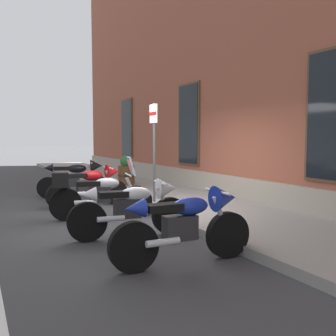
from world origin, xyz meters
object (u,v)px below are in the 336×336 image
(motorcycle_white_sport, at_px, (135,206))
(motorcycle_silver_touring, at_px, (97,193))
(barrel_planter, at_px, (126,172))
(motorcycle_black_sport, at_px, (76,177))
(parking_sign, at_px, (154,138))
(motorcycle_red_sport, at_px, (91,184))
(motorcycle_blue_sport, at_px, (188,223))

(motorcycle_white_sport, bearing_deg, motorcycle_silver_touring, -175.26)
(motorcycle_silver_touring, xyz_separation_m, barrel_planter, (-3.97, 2.20, 0.04))
(motorcycle_black_sport, relative_size, parking_sign, 0.82)
(motorcycle_red_sport, height_order, barrel_planter, barrel_planter)
(motorcycle_black_sport, xyz_separation_m, parking_sign, (2.39, 1.28, 1.10))
(motorcycle_silver_touring, bearing_deg, motorcycle_red_sport, 168.25)
(motorcycle_red_sport, relative_size, barrel_planter, 2.11)
(parking_sign, xyz_separation_m, barrel_planter, (-3.39, 0.61, -1.10))
(motorcycle_black_sport, relative_size, motorcycle_blue_sport, 0.94)
(motorcycle_red_sport, bearing_deg, motorcycle_silver_touring, -11.75)
(motorcycle_white_sport, bearing_deg, motorcycle_red_sport, 177.15)
(parking_sign, bearing_deg, motorcycle_red_sport, -123.48)
(motorcycle_red_sport, height_order, motorcycle_blue_sport, motorcycle_blue_sport)
(motorcycle_white_sport, xyz_separation_m, parking_sign, (-2.29, 1.45, 1.13))
(parking_sign, bearing_deg, motorcycle_silver_touring, -70.06)
(motorcycle_black_sport, relative_size, barrel_planter, 2.03)
(motorcycle_black_sport, distance_m, motorcycle_red_sport, 1.54)
(motorcycle_blue_sport, distance_m, parking_sign, 4.24)
(motorcycle_black_sport, relative_size, motorcycle_white_sport, 0.93)
(motorcycle_red_sport, height_order, parking_sign, parking_sign)
(motorcycle_blue_sport, bearing_deg, motorcycle_red_sport, 179.58)
(motorcycle_black_sport, bearing_deg, motorcycle_red_sport, -0.36)
(motorcycle_silver_touring, bearing_deg, motorcycle_blue_sport, 4.58)
(parking_sign, bearing_deg, motorcycle_black_sport, -151.77)
(parking_sign, relative_size, barrel_planter, 2.46)
(motorcycle_silver_touring, xyz_separation_m, motorcycle_white_sport, (1.71, 0.14, 0.01))
(motorcycle_white_sport, relative_size, motorcycle_blue_sport, 1.01)
(motorcycle_black_sport, distance_m, barrel_planter, 2.14)
(motorcycle_blue_sport, bearing_deg, motorcycle_white_sport, -175.59)
(motorcycle_red_sport, relative_size, parking_sign, 0.86)
(motorcycle_white_sport, xyz_separation_m, motorcycle_blue_sport, (1.58, 0.12, 0.02))
(motorcycle_blue_sport, relative_size, parking_sign, 0.87)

